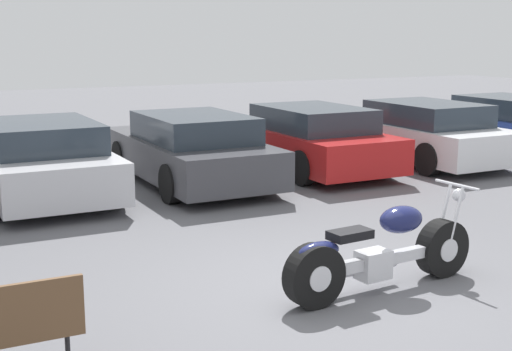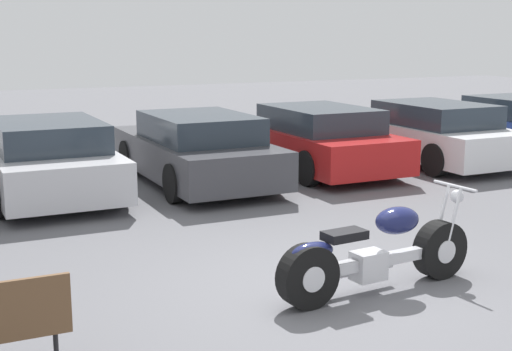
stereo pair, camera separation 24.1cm
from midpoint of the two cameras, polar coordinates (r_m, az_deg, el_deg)
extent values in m
plane|color=slate|center=(7.62, 6.76, -9.12)|extent=(60.00, 60.00, 0.00)
cylinder|color=black|center=(8.15, 15.32, -5.73)|extent=(0.65, 0.25, 0.64)
cylinder|color=silver|center=(8.15, 15.32, -5.73)|extent=(0.27, 0.24, 0.25)
cylinder|color=black|center=(7.05, 5.15, -8.05)|extent=(0.65, 0.25, 0.64)
cylinder|color=silver|center=(7.05, 5.15, -8.05)|extent=(0.27, 0.24, 0.25)
cube|color=silver|center=(7.56, 10.62, -6.72)|extent=(1.35, 0.23, 0.12)
cube|color=silver|center=(7.49, 9.90, -7.11)|extent=(0.36, 0.27, 0.30)
ellipsoid|color=#191E4C|center=(7.61, 12.12, -3.54)|extent=(0.55, 0.38, 0.29)
cube|color=black|center=(7.19, 8.06, -4.75)|extent=(0.46, 0.28, 0.09)
ellipsoid|color=#191E4C|center=(7.00, 5.52, -6.13)|extent=(0.50, 0.24, 0.20)
cylinder|color=silver|center=(8.06, 16.35, -3.41)|extent=(0.22, 0.05, 0.70)
cylinder|color=silver|center=(8.18, 15.44, -3.15)|extent=(0.22, 0.05, 0.70)
cylinder|color=silver|center=(8.11, 16.46, -0.81)|extent=(0.09, 0.62, 0.03)
sphere|color=silver|center=(8.16, 16.61, -1.60)|extent=(0.15, 0.15, 0.15)
cylinder|color=silver|center=(7.48, 7.74, -7.86)|extent=(1.34, 0.20, 0.08)
cube|color=#BCBCC1|center=(12.39, -15.85, 0.83)|extent=(1.84, 4.42, 0.64)
cube|color=#28333D|center=(12.05, -15.78, 3.18)|extent=(1.62, 2.30, 0.45)
cylinder|color=black|center=(13.90, -13.29, 1.31)|extent=(0.20, 0.64, 0.64)
cylinder|color=black|center=(10.98, -19.01, -1.60)|extent=(0.20, 0.64, 0.64)
cylinder|color=black|center=(11.28, -10.31, -0.83)|extent=(0.20, 0.64, 0.64)
cube|color=#3D3D42|center=(12.88, -4.39, 1.61)|extent=(1.84, 4.42, 0.64)
cube|color=#28333D|center=(12.56, -3.99, 3.89)|extent=(1.62, 2.30, 0.45)
cylinder|color=black|center=(13.93, -9.72, 1.47)|extent=(0.20, 0.64, 0.64)
cylinder|color=black|center=(14.48, -3.15, 1.98)|extent=(0.20, 0.64, 0.64)
cylinder|color=black|center=(11.36, -5.94, -0.63)|extent=(0.20, 0.64, 0.64)
cylinder|color=black|center=(12.02, 1.81, 0.09)|extent=(0.20, 0.64, 0.64)
cube|color=red|center=(14.18, 5.03, 2.48)|extent=(1.84, 4.42, 0.64)
cube|color=#28333D|center=(13.88, 5.62, 4.56)|extent=(1.62, 2.30, 0.45)
cylinder|color=black|center=(15.01, -0.47, 2.33)|extent=(0.20, 0.64, 0.64)
cylinder|color=black|center=(15.80, 5.21, 2.73)|extent=(0.20, 0.64, 0.64)
cylinder|color=black|center=(12.61, 4.79, 0.58)|extent=(0.20, 0.64, 0.64)
cylinder|color=black|center=(13.55, 11.10, 1.15)|extent=(0.20, 0.64, 0.64)
cube|color=white|center=(15.39, 13.90, 2.89)|extent=(1.84, 4.42, 0.64)
cube|color=#28333D|center=(15.13, 14.63, 4.80)|extent=(1.62, 2.30, 0.45)
cylinder|color=black|center=(16.00, 8.37, 2.77)|extent=(0.20, 0.64, 0.64)
cylinder|color=black|center=(17.01, 13.21, 3.08)|extent=(0.20, 0.64, 0.64)
cylinder|color=black|center=(13.84, 14.66, 1.20)|extent=(0.20, 0.64, 0.64)
cylinder|color=black|center=(14.99, 19.72, 1.66)|extent=(0.20, 0.64, 0.64)
cylinder|color=black|center=(17.63, 15.17, 3.27)|extent=(0.20, 0.64, 0.64)
cylinder|color=black|center=(18.78, 19.18, 3.50)|extent=(0.20, 0.64, 0.64)
cylinder|color=black|center=(5.92, -14.55, -13.24)|extent=(0.04, 0.04, 0.45)
camera|label=1|loc=(0.12, -89.25, 0.15)|focal=50.00mm
camera|label=2|loc=(0.12, 90.75, -0.15)|focal=50.00mm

